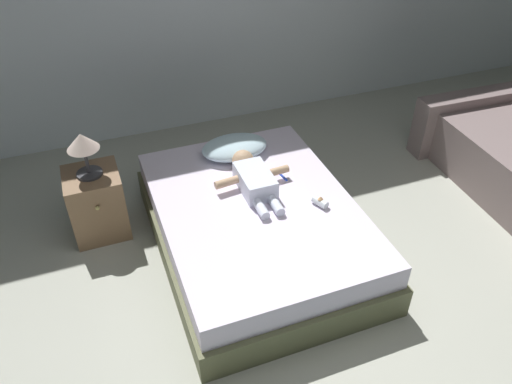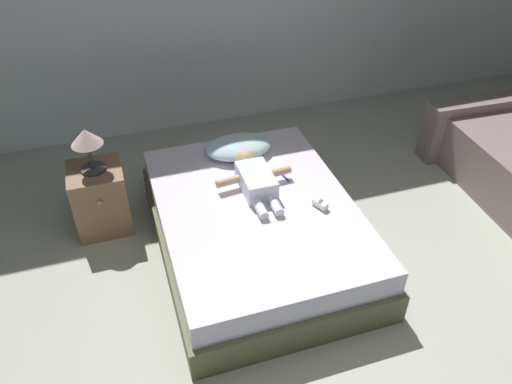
{
  "view_description": "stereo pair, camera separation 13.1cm",
  "coord_description": "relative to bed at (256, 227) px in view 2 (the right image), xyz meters",
  "views": [
    {
      "loc": [
        -1.21,
        -1.4,
        2.53
      ],
      "look_at": [
        -0.28,
        1.06,
        0.5
      ],
      "focal_mm": 35.23,
      "sensor_mm": 36.0,
      "label": 1
    },
    {
      "loc": [
        -1.08,
        -1.44,
        2.53
      ],
      "look_at": [
        -0.28,
        1.06,
        0.5
      ],
      "focal_mm": 35.23,
      "sensor_mm": 36.0,
      "label": 2
    }
  ],
  "objects": [
    {
      "name": "baby_bottle",
      "position": [
        0.39,
        -0.17,
        0.24
      ],
      "size": [
        0.09,
        0.12,
        0.08
      ],
      "color": "white",
      "rests_on": "bed"
    },
    {
      "name": "lamp",
      "position": [
        -1.01,
        0.59,
        0.55
      ],
      "size": [
        0.21,
        0.21,
        0.33
      ],
      "color": "#333338",
      "rests_on": "nightstand"
    },
    {
      "name": "nightstand",
      "position": [
        -1.01,
        0.59,
        0.06
      ],
      "size": [
        0.38,
        0.41,
        0.51
      ],
      "color": "#836245",
      "rests_on": "ground_plane"
    },
    {
      "name": "bed",
      "position": [
        0.0,
        0.0,
        0.0
      ],
      "size": [
        1.33,
        1.82,
        0.4
      ],
      "color": "brown",
      "rests_on": "ground_plane"
    },
    {
      "name": "pillow",
      "position": [
        0.06,
        0.62,
        0.27
      ],
      "size": [
        0.51,
        0.34,
        0.13
      ],
      "color": "silver",
      "rests_on": "bed"
    },
    {
      "name": "ground_plane",
      "position": [
        0.28,
        -1.06,
        -0.2
      ],
      "size": [
        8.0,
        8.0,
        0.0
      ],
      "primitive_type": "plane",
      "color": "#ACAE9F"
    },
    {
      "name": "toothbrush",
      "position": [
        0.28,
        0.24,
        0.21
      ],
      "size": [
        0.04,
        0.15,
        0.02
      ],
      "color": "blue",
      "rests_on": "bed"
    },
    {
      "name": "baby",
      "position": [
        0.05,
        0.2,
        0.28
      ],
      "size": [
        0.55,
        0.66,
        0.16
      ],
      "color": "white",
      "rests_on": "bed"
    }
  ]
}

